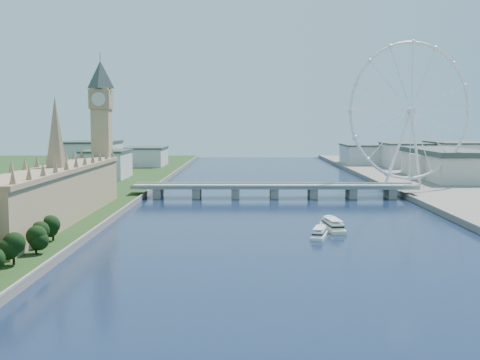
{
  "coord_description": "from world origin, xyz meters",
  "views": [
    {
      "loc": [
        -22.75,
        -163.98,
        58.6
      ],
      "look_at": [
        -25.74,
        210.0,
        22.44
      ],
      "focal_mm": 45.0,
      "sensor_mm": 36.0,
      "label": 1
    }
  ],
  "objects": [
    {
      "name": "tour_boat_far",
      "position": [
        24.97,
        157.9,
        0.0
      ],
      "size": [
        11.68,
        32.17,
        6.96
      ],
      "primitive_type": null,
      "rotation": [
        0.0,
        0.0,
        0.12
      ],
      "color": "beige",
      "rests_on": "ground"
    },
    {
      "name": "parliament_range",
      "position": [
        -128.0,
        170.0,
        18.48
      ],
      "size": [
        24.0,
        200.0,
        70.0
      ],
      "color": "tan",
      "rests_on": "ground"
    },
    {
      "name": "westminster_bridge",
      "position": [
        0.0,
        300.0,
        6.63
      ],
      "size": [
        220.0,
        22.0,
        9.5
      ],
      "color": "gray",
      "rests_on": "ground"
    },
    {
      "name": "big_ben",
      "position": [
        -128.0,
        278.0,
        66.57
      ],
      "size": [
        20.02,
        20.02,
        110.0
      ],
      "color": "tan",
      "rests_on": "ground"
    },
    {
      "name": "london_eye",
      "position": [
        119.98,
        355.08,
        67.52
      ],
      "size": [
        113.6,
        39.12,
        124.3
      ],
      "color": "silver",
      "rests_on": "ground"
    },
    {
      "name": "ground",
      "position": [
        0.0,
        0.0,
        0.0
      ],
      "size": [
        2000.0,
        2000.0,
        0.0
      ],
      "primitive_type": "plane",
      "color": "#192D47",
      "rests_on": "ground"
    },
    {
      "name": "county_hall",
      "position": [
        175.0,
        430.0,
        0.0
      ],
      "size": [
        54.0,
        144.0,
        35.0
      ],
      "primitive_type": null,
      "color": "beige",
      "rests_on": "ground"
    },
    {
      "name": "tour_boat_near",
      "position": [
        15.27,
        138.28,
        0.0
      ],
      "size": [
        12.72,
        26.58,
        5.65
      ],
      "primitive_type": null,
      "rotation": [
        0.0,
        0.0,
        -0.25
      ],
      "color": "silver",
      "rests_on": "ground"
    },
    {
      "name": "city_skyline",
      "position": [
        39.22,
        560.08,
        16.96
      ],
      "size": [
        505.0,
        280.0,
        32.0
      ],
      "color": "beige",
      "rests_on": "ground"
    }
  ]
}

